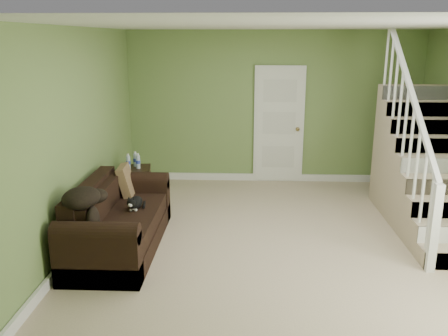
# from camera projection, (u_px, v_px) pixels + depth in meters

# --- Properties ---
(floor) EXTENTS (5.00, 5.50, 0.01)m
(floor) POSITION_uv_depth(u_px,v_px,m) (283.00, 244.00, 5.86)
(floor) COLOR tan
(floor) RESTS_ON ground
(ceiling) EXTENTS (5.00, 5.50, 0.01)m
(ceiling) POSITION_uv_depth(u_px,v_px,m) (291.00, 25.00, 5.17)
(ceiling) COLOR white
(ceiling) RESTS_ON wall_back
(wall_back) EXTENTS (5.00, 0.04, 2.60)m
(wall_back) POSITION_uv_depth(u_px,v_px,m) (273.00, 108.00, 8.16)
(wall_back) COLOR #6E8C4B
(wall_back) RESTS_ON floor
(wall_front) EXTENTS (5.00, 0.04, 2.60)m
(wall_front) POSITION_uv_depth(u_px,v_px,m) (324.00, 238.00, 2.87)
(wall_front) COLOR #6E8C4B
(wall_front) RESTS_ON floor
(wall_left) EXTENTS (0.04, 5.50, 2.60)m
(wall_left) POSITION_uv_depth(u_px,v_px,m) (75.00, 140.00, 5.62)
(wall_left) COLOR #6E8C4B
(wall_left) RESTS_ON floor
(baseboard_back) EXTENTS (5.00, 0.04, 0.12)m
(baseboard_back) POSITION_uv_depth(u_px,v_px,m) (272.00, 177.00, 8.46)
(baseboard_back) COLOR white
(baseboard_back) RESTS_ON floor
(baseboard_left) EXTENTS (0.04, 5.50, 0.12)m
(baseboard_left) POSITION_uv_depth(u_px,v_px,m) (86.00, 236.00, 5.95)
(baseboard_left) COLOR white
(baseboard_left) RESTS_ON floor
(door) EXTENTS (0.86, 0.12, 2.02)m
(door) POSITION_uv_depth(u_px,v_px,m) (279.00, 125.00, 8.19)
(door) COLOR white
(door) RESTS_ON floor
(staircase) EXTENTS (1.00, 2.51, 2.82)m
(staircase) POSITION_uv_depth(u_px,v_px,m) (424.00, 175.00, 6.53)
(staircase) COLOR tan
(staircase) RESTS_ON floor
(sofa) EXTENTS (0.89, 2.05, 0.81)m
(sofa) POSITION_uv_depth(u_px,v_px,m) (117.00, 224.00, 5.70)
(sofa) COLOR black
(sofa) RESTS_ON floor
(side_table) EXTENTS (0.53, 0.53, 0.79)m
(side_table) POSITION_uv_depth(u_px,v_px,m) (135.00, 185.00, 7.26)
(side_table) COLOR black
(side_table) RESTS_ON floor
(cat) EXTENTS (0.20, 0.43, 0.21)m
(cat) POSITION_uv_depth(u_px,v_px,m) (135.00, 203.00, 5.78)
(cat) COLOR black
(cat) RESTS_ON sofa
(banana) EXTENTS (0.15, 0.19, 0.05)m
(banana) POSITION_uv_depth(u_px,v_px,m) (123.00, 228.00, 5.17)
(banana) COLOR yellow
(banana) RESTS_ON sofa
(throw_pillow) EXTENTS (0.24, 0.44, 0.44)m
(throw_pillow) POSITION_uv_depth(u_px,v_px,m) (126.00, 181.00, 6.33)
(throw_pillow) COLOR #4D361F
(throw_pillow) RESTS_ON sofa
(throw_blanket) EXTENTS (0.47, 0.56, 0.21)m
(throw_blanket) POSITION_uv_depth(u_px,v_px,m) (81.00, 198.00, 4.99)
(throw_blanket) COLOR black
(throw_blanket) RESTS_ON sofa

